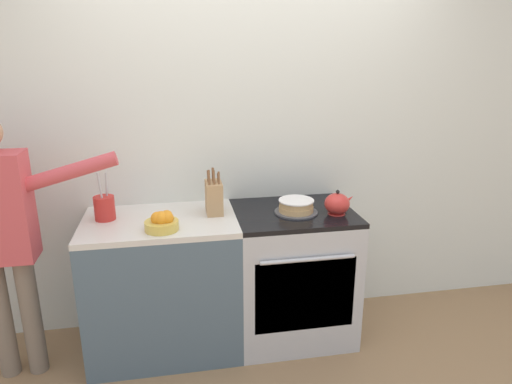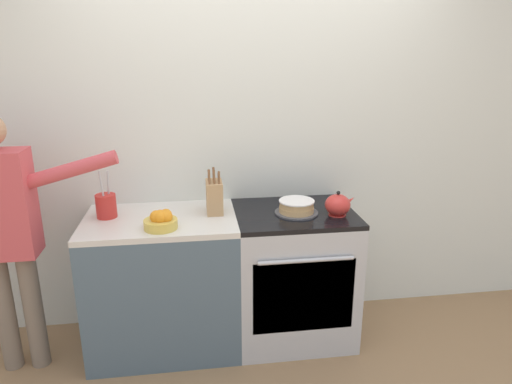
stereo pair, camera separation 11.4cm
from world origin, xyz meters
name	(u,v)px [view 1 (the left image)]	position (x,y,z in m)	size (l,w,h in m)	color
ground_plane	(267,363)	(0.00, 0.00, 0.00)	(16.00, 16.00, 0.00)	#93704C
wall_back	(249,139)	(0.00, 0.65, 1.30)	(8.00, 0.04, 2.60)	silver
counter_cabinet	(164,284)	(-0.61, 0.31, 0.44)	(0.93, 0.63, 0.89)	#4C6070
stove_range	(292,273)	(0.23, 0.31, 0.45)	(0.76, 0.66, 0.89)	#B7BABF
layer_cake	(296,207)	(0.24, 0.28, 0.93)	(0.27, 0.27, 0.09)	#4C4C51
tea_kettle	(337,204)	(0.49, 0.21, 0.96)	(0.19, 0.16, 0.16)	red
knife_block	(214,197)	(-0.27, 0.37, 0.99)	(0.10, 0.17, 0.29)	tan
utensil_crock	(105,208)	(-0.94, 0.37, 0.97)	(0.12, 0.12, 0.30)	red
fruit_bowl	(162,222)	(-0.59, 0.13, 0.94)	(0.19, 0.19, 0.11)	gold
person_baker	(3,230)	(-1.46, 0.20, 0.93)	(0.91, 0.20, 1.56)	#7A6B5B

